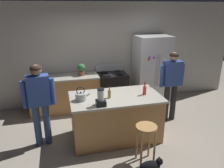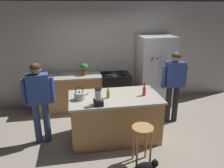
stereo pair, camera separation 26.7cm
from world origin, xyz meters
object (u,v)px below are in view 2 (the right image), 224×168
at_px(cat, 146,168).
at_px(tea_kettle, 80,96).
at_px(bar_stool, 142,135).
at_px(refrigerator, 155,71).
at_px(person_by_sink_right, 174,81).
at_px(bottle_soda, 144,91).
at_px(person_by_island_left, 39,96).
at_px(bottle_vinegar, 108,94).
at_px(stove_range, 115,89).
at_px(kitchen_island, 115,117).
at_px(blender_appliance, 98,98).
at_px(potted_plant, 84,68).

xyz_separation_m(cat, tea_kettle, (-0.98, 1.10, 0.89)).
relative_size(bar_stool, tea_kettle, 2.53).
bearing_deg(refrigerator, tea_kettle, -143.50).
bearing_deg(person_by_sink_right, bottle_soda, -150.47).
bearing_deg(person_by_island_left, cat, -35.67).
bearing_deg(refrigerator, bottle_vinegar, -134.67).
bearing_deg(cat, person_by_island_left, 144.33).
relative_size(person_by_sink_right, bottle_soda, 6.39).
bearing_deg(stove_range, kitchen_island, -101.34).
distance_m(kitchen_island, blender_appliance, 0.78).
relative_size(blender_appliance, bottle_vinegar, 1.35).
bearing_deg(potted_plant, stove_range, -1.85).
height_order(potted_plant, blender_appliance, blender_appliance).
relative_size(person_by_island_left, bar_stool, 2.31).
height_order(blender_appliance, bottle_soda, blender_appliance).
bearing_deg(tea_kettle, bottle_soda, -0.77).
bearing_deg(bottle_soda, person_by_island_left, 175.51).
xyz_separation_m(stove_range, bottle_vinegar, (-0.45, -1.58, 0.53)).
bearing_deg(refrigerator, person_by_island_left, -153.75).
distance_m(cat, bottle_soda, 1.44).
height_order(potted_plant, tea_kettle, potted_plant).
bearing_deg(potted_plant, bottle_soda, -56.38).
bearing_deg(person_by_sink_right, potted_plant, 149.70).
relative_size(person_by_sink_right, potted_plant, 5.46).
distance_m(kitchen_island, potted_plant, 1.74).
xyz_separation_m(kitchen_island, person_by_sink_right, (1.43, 0.43, 0.53)).
xyz_separation_m(person_by_sink_right, cat, (-1.13, -1.57, -0.88)).
height_order(potted_plant, bottle_vinegar, potted_plant).
height_order(stove_range, tea_kettle, tea_kettle).
bearing_deg(refrigerator, potted_plant, 178.47).
relative_size(kitchen_island, potted_plant, 5.93).
distance_m(refrigerator, potted_plant, 1.89).
height_order(kitchen_island, refrigerator, refrigerator).
bearing_deg(kitchen_island, person_by_sink_right, 16.67).
distance_m(potted_plant, bottle_vinegar, 1.65).
bearing_deg(person_by_island_left, person_by_sink_right, 6.47).
relative_size(bar_stool, bottle_vinegar, 2.96).
distance_m(stove_range, potted_plant, 1.01).
bearing_deg(stove_range, person_by_sink_right, -44.26).
relative_size(potted_plant, tea_kettle, 1.09).
bearing_deg(blender_appliance, bottle_soda, 17.59).
distance_m(blender_appliance, bottle_soda, 0.99).
height_order(kitchen_island, blender_appliance, blender_appliance).
relative_size(person_by_sink_right, tea_kettle, 5.94).
bearing_deg(tea_kettle, bottle_vinegar, -1.94).
relative_size(refrigerator, bar_stool, 2.67).
bearing_deg(stove_range, bottle_soda, -80.22).
bearing_deg(stove_range, bar_stool, -90.09).
xyz_separation_m(refrigerator, bottle_vinegar, (-1.54, -1.56, 0.07)).
bearing_deg(tea_kettle, blender_appliance, -44.91).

